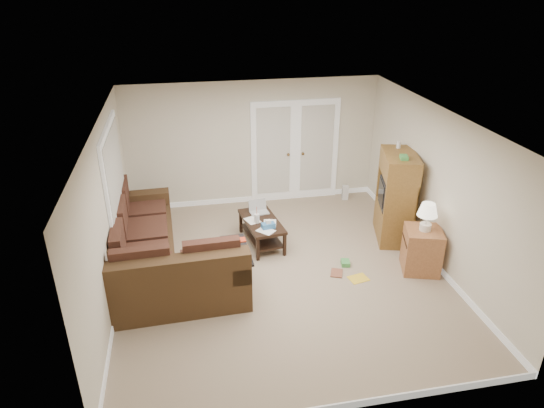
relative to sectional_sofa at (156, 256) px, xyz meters
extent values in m
plane|color=tan|center=(1.93, -0.28, -0.37)|extent=(5.50, 5.50, 0.00)
cube|color=silver|center=(1.93, -0.28, 2.13)|extent=(5.00, 5.50, 0.02)
cube|color=beige|center=(-0.57, -0.28, 0.88)|extent=(0.02, 5.50, 2.50)
cube|color=beige|center=(4.43, -0.28, 0.88)|extent=(0.02, 5.50, 2.50)
cube|color=beige|center=(1.93, 2.47, 0.88)|extent=(5.00, 0.02, 2.50)
cube|color=beige|center=(1.93, -3.03, 0.88)|extent=(5.00, 0.02, 2.50)
cube|color=silver|center=(2.33, 2.44, 0.65)|extent=(0.90, 0.04, 2.13)
cube|color=silver|center=(3.23, 2.44, 0.65)|extent=(0.90, 0.04, 2.13)
cube|color=silver|center=(2.33, 2.41, 0.70)|extent=(0.68, 0.02, 1.80)
cube|color=silver|center=(3.23, 2.41, 0.70)|extent=(0.68, 0.02, 1.80)
cube|color=silver|center=(-0.54, 0.72, 1.18)|extent=(0.04, 1.92, 1.42)
cube|color=silver|center=(-0.52, 0.72, 1.18)|extent=(0.02, 1.74, 1.24)
cube|color=#442E1A|center=(-0.23, 0.56, -0.14)|extent=(1.09, 2.59, 0.47)
cube|color=#442E1A|center=(-0.60, 0.55, 0.34)|extent=(0.36, 2.57, 0.48)
cube|color=#442E1A|center=(-0.27, 1.71, 0.22)|extent=(1.01, 0.30, 0.24)
cube|color=#44261B|center=(-0.14, 0.56, 0.16)|extent=(0.75, 2.47, 0.13)
cube|color=#442E1A|center=(0.31, -0.70, -0.14)|extent=(2.04, 1.07, 0.47)
cube|color=#442E1A|center=(0.33, -1.07, 0.34)|extent=(2.01, 0.34, 0.48)
cube|color=#442E1A|center=(1.18, -0.67, 0.22)|extent=(0.30, 1.01, 0.24)
cube|color=#44261B|center=(0.31, -0.61, 0.16)|extent=(1.91, 0.73, 0.13)
cube|color=black|center=(1.18, -0.67, 0.36)|extent=(0.39, 0.90, 0.03)
cube|color=red|center=(1.17, -0.42, 0.38)|extent=(0.36, 0.15, 0.02)
cube|color=black|center=(1.78, 0.70, 0.06)|extent=(0.71, 1.17, 0.05)
cube|color=black|center=(1.78, 0.70, -0.22)|extent=(0.62, 1.08, 0.03)
cylinder|color=silver|center=(1.69, 0.64, 0.16)|extent=(0.09, 0.09, 0.16)
cylinder|color=red|center=(1.69, 0.64, 0.31)|extent=(0.01, 0.01, 0.14)
cube|color=teal|center=(1.85, 0.41, 0.13)|extent=(0.24, 0.15, 0.09)
cube|color=white|center=(1.80, 0.60, 0.08)|extent=(0.44, 0.65, 0.00)
cube|color=brown|center=(4.13, 0.49, -0.07)|extent=(0.78, 1.10, 0.59)
cube|color=brown|center=(4.13, 0.49, 1.01)|extent=(0.78, 1.10, 0.40)
cube|color=black|center=(4.11, 0.50, 0.47)|extent=(0.61, 0.69, 0.49)
cube|color=black|center=(3.88, 0.56, 0.49)|extent=(0.14, 0.50, 0.40)
cube|color=#439546|center=(4.07, 0.25, 1.24)|extent=(0.16, 0.20, 0.06)
cylinder|color=silver|center=(4.20, 0.78, 1.27)|extent=(0.07, 0.07, 0.12)
cube|color=#A0643A|center=(4.13, -0.60, -0.01)|extent=(0.69, 0.69, 0.72)
cylinder|color=silver|center=(4.13, -0.60, 0.41)|extent=(0.18, 0.18, 0.11)
cylinder|color=silver|center=(4.13, -0.60, 0.54)|extent=(0.03, 0.03, 0.16)
cone|color=white|center=(4.13, -0.60, 0.71)|extent=(0.31, 0.31, 0.20)
cube|color=silver|center=(3.81, 2.17, -0.22)|extent=(0.13, 0.12, 0.31)
cube|color=yellow|center=(3.08, -0.67, -0.37)|extent=(0.34, 0.29, 0.01)
cube|color=#439546|center=(3.01, -0.25, -0.33)|extent=(0.17, 0.20, 0.07)
imported|color=brown|center=(2.70, -0.43, -0.36)|extent=(0.26, 0.30, 0.02)
camera|label=1|loc=(0.56, -6.61, 3.97)|focal=32.00mm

